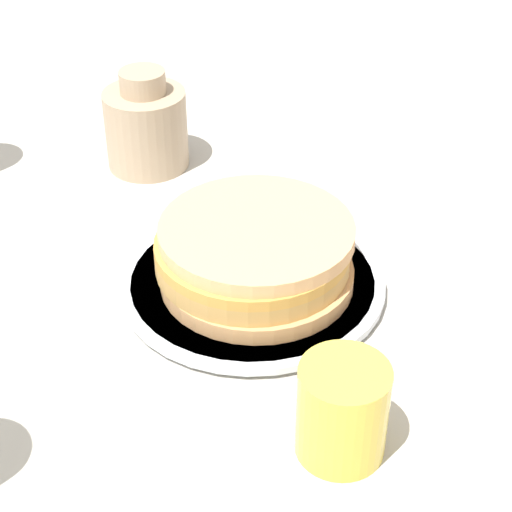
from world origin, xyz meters
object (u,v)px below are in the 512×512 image
(juice_glass, at_px, (342,411))
(cream_jug, at_px, (146,126))
(plate, at_px, (256,285))
(pancake_stack, at_px, (257,254))

(juice_glass, bearing_deg, cream_jug, 70.61)
(plate, relative_size, pancake_stack, 1.33)
(plate, distance_m, cream_jug, 0.27)
(plate, height_order, juice_glass, juice_glass)
(juice_glass, bearing_deg, pancake_stack, 64.91)
(pancake_stack, height_order, cream_jug, cream_jug)
(plate, height_order, cream_jug, cream_jug)
(plate, bearing_deg, juice_glass, -114.73)
(pancake_stack, relative_size, juice_glass, 2.36)
(plate, xyz_separation_m, pancake_stack, (0.00, 0.00, 0.03))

